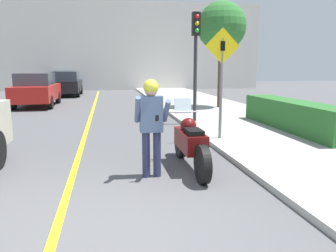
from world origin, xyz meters
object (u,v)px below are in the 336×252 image
Objects in this scene: crossing_sign at (222,73)px; parked_car_blue at (66,80)px; parked_car_black at (67,84)px; traffic_light at (196,46)px; motorcycle at (190,143)px; street_tree at (222,27)px; person_biker at (151,118)px; parked_car_red at (36,90)px.

parked_car_blue is at bearing 106.65° from crossing_sign.
traffic_light is at bearing -65.85° from parked_car_black.
traffic_light is 0.87× the size of parked_car_black.
parked_car_blue is at bearing 102.06° from motorcycle.
street_tree is (3.67, 8.68, 3.25)m from motorcycle.
person_biker is at bearing -116.34° from street_tree.
crossing_sign is at bearing -91.61° from traffic_light.
motorcycle is 5.55m from traffic_light.
person_biker is 0.62× the size of crossing_sign.
crossing_sign reaches higher than person_biker.
street_tree is (2.24, 3.76, 1.11)m from traffic_light.
crossing_sign is 0.68× the size of parked_car_red.
parked_car_red and parked_car_blue have the same top height.
traffic_light is at bearing 73.76° from motorcycle.
parked_car_blue is at bearing 120.80° from street_tree.
street_tree is (4.47, 9.04, 2.68)m from person_biker.
motorcycle is 1.05m from person_biker.
person_biker is 0.42× the size of parked_car_black.
motorcycle is 1.35× the size of person_biker.
person_biker is at bearing -155.88° from motorcycle.
parked_car_red is (-5.05, 11.47, 0.34)m from motorcycle.
parked_car_black is (-7.93, 8.95, -2.91)m from street_tree.
parked_car_blue is at bearing 109.30° from traffic_light.
traffic_light is 4.51m from street_tree.
person_biker is at bearing -131.54° from crossing_sign.
motorcycle is at bearing -77.94° from parked_car_blue.
crossing_sign reaches higher than motorcycle.
traffic_light reaches higher than person_biker.
motorcycle is 2.80m from crossing_sign.
street_tree reaches higher than motorcycle.
street_tree is at bearing 70.67° from crossing_sign.
traffic_light is at bearing -120.74° from street_tree.
parked_car_black is at bearing 82.74° from parked_car_red.
person_biker is at bearing -70.26° from parked_car_red.
crossing_sign is 21.99m from parked_car_blue.
street_tree reaches higher than parked_car_red.
motorcycle is 18.14m from parked_car_black.
parked_car_red is at bearing 109.74° from person_biker.
street_tree reaches higher than person_biker.
person_biker is 10.43m from street_tree.
street_tree is at bearing -17.75° from parked_car_red.
parked_car_red is at bearing 113.77° from motorcycle.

